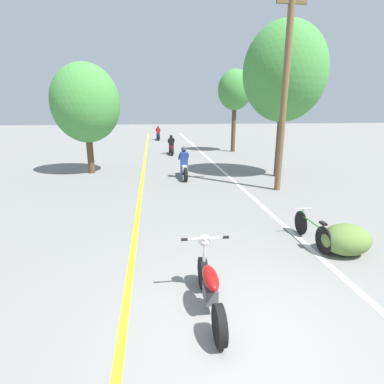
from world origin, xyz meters
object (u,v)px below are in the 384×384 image
roadside_tree_right_near (285,73)px  motorcycle_foreground (210,286)px  roadside_tree_left (86,104)px  motorcycle_rider_mid (171,147)px  utility_pole (285,92)px  motorcycle_rider_far (158,135)px  motorcycle_rider_lead (184,166)px  bicycle_parked (311,230)px  roadside_tree_right_far (235,91)px

roadside_tree_right_near → motorcycle_foreground: bearing=-118.4°
roadside_tree_left → motorcycle_foreground: (3.97, -11.41, -2.97)m
motorcycle_rider_mid → roadside_tree_right_near: bearing=-59.5°
utility_pole → roadside_tree_right_near: 2.81m
motorcycle_rider_mid → motorcycle_rider_far: bearing=94.0°
motorcycle_rider_lead → motorcycle_rider_far: motorcycle_rider_lead is taller
roadside_tree_right_near → motorcycle_rider_far: bearing=106.4°
utility_pole → roadside_tree_left: (-8.09, 4.38, -0.35)m
roadside_tree_right_near → motorcycle_rider_mid: size_ratio=3.50×
motorcycle_rider_mid → bicycle_parked: motorcycle_rider_mid is taller
roadside_tree_right_far → motorcycle_foreground: roadside_tree_right_far is taller
roadside_tree_right_far → motorcycle_foreground: 19.32m
motorcycle_rider_lead → roadside_tree_right_far: bearing=61.4°
motorcycle_rider_mid → motorcycle_rider_far: (-0.72, 10.35, 0.01)m
motorcycle_rider_lead → motorcycle_foreground: bearing=-93.5°
motorcycle_foreground → bicycle_parked: (2.93, 2.16, -0.10)m
bicycle_parked → roadside_tree_right_far: bearing=81.8°
bicycle_parked → utility_pole: bearing=76.3°
roadside_tree_left → motorcycle_rider_mid: bearing=53.1°
roadside_tree_right_near → bicycle_parked: roadside_tree_right_near is taller
roadside_tree_right_near → motorcycle_rider_mid: roadside_tree_right_near is taller
motorcycle_rider_lead → motorcycle_rider_mid: (-0.11, 7.68, -0.04)m
motorcycle_rider_lead → motorcycle_rider_mid: size_ratio=1.06×
utility_pole → motorcycle_rider_far: 21.35m
roadside_tree_right_near → roadside_tree_left: 9.40m
motorcycle_rider_mid → bicycle_parked: bearing=-80.9°
motorcycle_rider_lead → motorcycle_rider_mid: bearing=90.8°
roadside_tree_left → motorcycle_rider_lead: roadside_tree_left is taller
roadside_tree_right_near → utility_pole: bearing=-112.5°
roadside_tree_left → utility_pole: bearing=-28.4°
utility_pole → motorcycle_rider_mid: size_ratio=3.72×
motorcycle_rider_far → utility_pole: bearing=-78.1°
motorcycle_rider_mid → bicycle_parked: (2.44, -15.18, -0.18)m
roadside_tree_right_near → motorcycle_foreground: 11.59m
motorcycle_rider_lead → bicycle_parked: 7.86m
roadside_tree_right_far → motorcycle_rider_far: bearing=119.9°
roadside_tree_right_far → roadside_tree_left: 11.46m
motorcycle_rider_mid → motorcycle_rider_lead: bearing=-89.2°
roadside_tree_right_far → motorcycle_foreground: (-5.23, -18.16, -3.99)m
roadside_tree_right_near → motorcycle_rider_lead: 6.16m
motorcycle_foreground → motorcycle_rider_lead: size_ratio=0.94×
utility_pole → motorcycle_rider_lead: bearing=143.3°
roadside_tree_right_near → motorcycle_rider_far: size_ratio=3.14×
utility_pole → motorcycle_rider_lead: (-3.53, 2.63, -3.20)m
motorcycle_rider_far → bicycle_parked: 25.72m
roadside_tree_right_near → roadside_tree_left: size_ratio=1.30×
roadside_tree_right_near → roadside_tree_right_far: (0.11, 8.70, -0.29)m
bicycle_parked → roadside_tree_right_near: bearing=73.3°
utility_pole → roadside_tree_left: size_ratio=1.38×
utility_pole → roadside_tree_right_far: bearing=84.3°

